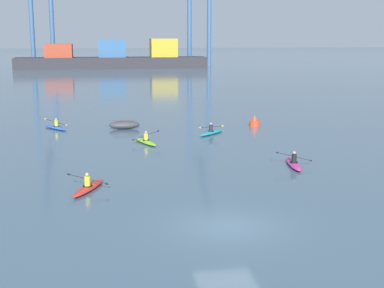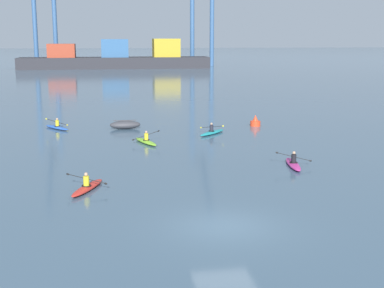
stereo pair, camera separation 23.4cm
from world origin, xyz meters
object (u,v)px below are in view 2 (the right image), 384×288
(channel_buoy, at_px, (255,122))
(kayak_teal, at_px, (212,132))
(kayak_lime, at_px, (146,141))
(kayak_magenta, at_px, (293,164))
(container_barge, at_px, (116,59))
(kayak_red, at_px, (87,187))
(gantry_crane_west, at_px, (43,1))
(kayak_blue, at_px, (57,127))
(capsized_dinghy, at_px, (125,125))

(channel_buoy, distance_m, kayak_teal, 5.72)
(kayak_lime, distance_m, kayak_magenta, 11.96)
(container_barge, height_order, kayak_red, container_barge)
(gantry_crane_west, height_order, kayak_blue, gantry_crane_west)
(kayak_lime, bearing_deg, kayak_red, -108.15)
(container_barge, distance_m, kayak_teal, 97.98)
(gantry_crane_west, relative_size, kayak_red, 11.20)
(gantry_crane_west, bearing_deg, container_barge, -34.50)
(kayak_blue, bearing_deg, kayak_magenta, -46.93)
(capsized_dinghy, xyz_separation_m, kayak_teal, (6.80, -3.76, -0.18))
(container_barge, bearing_deg, capsized_dinghy, -91.02)
(kayak_lime, bearing_deg, capsized_dinghy, 100.46)
(capsized_dinghy, xyz_separation_m, kayak_blue, (-5.74, 0.85, -0.18))
(container_barge, xyz_separation_m, kayak_blue, (-7.42, -93.21, -2.31))
(kayak_teal, distance_m, kayak_red, 17.69)
(container_barge, bearing_deg, gantry_crane_west, 145.50)
(channel_buoy, distance_m, kayak_lime, 11.99)
(gantry_crane_west, xyz_separation_m, channel_buoy, (28.27, -107.15, -16.86))
(kayak_lime, relative_size, kayak_red, 1.01)
(capsized_dinghy, bearing_deg, kayak_magenta, -58.46)
(channel_buoy, relative_size, kayak_red, 0.30)
(gantry_crane_west, bearing_deg, kayak_blue, -83.99)
(kayak_magenta, bearing_deg, channel_buoy, 82.76)
(kayak_blue, distance_m, kayak_red, 19.78)
(gantry_crane_west, distance_m, kayak_teal, 114.36)
(capsized_dinghy, relative_size, kayak_blue, 0.84)
(kayak_red, bearing_deg, kayak_lime, 71.85)
(channel_buoy, bearing_deg, gantry_crane_west, 104.78)
(container_barge, bearing_deg, kayak_red, -92.21)
(capsized_dinghy, xyz_separation_m, channel_buoy, (11.38, -0.33, 0.01))
(capsized_dinghy, bearing_deg, kayak_red, -98.15)
(channel_buoy, relative_size, kayak_teal, 0.35)
(gantry_crane_west, distance_m, capsized_dinghy, 109.45)
(kayak_blue, distance_m, kayak_teal, 13.37)
(kayak_lime, xyz_separation_m, kayak_magenta, (8.22, -8.68, 0.00))
(gantry_crane_west, height_order, kayak_lime, gantry_crane_west)
(container_barge, height_order, gantry_crane_west, gantry_crane_west)
(kayak_teal, bearing_deg, kayak_blue, 159.84)
(container_barge, distance_m, kayak_magenta, 109.78)
(kayak_blue, relative_size, kayak_magenta, 0.90)
(gantry_crane_west, relative_size, kayak_magenta, 10.90)
(kayak_lime, relative_size, kayak_teal, 1.18)
(gantry_crane_west, relative_size, kayak_teal, 12.99)
(gantry_crane_west, relative_size, kayak_blue, 12.05)
(kayak_lime, height_order, kayak_magenta, same)
(container_barge, bearing_deg, channel_buoy, -84.13)
(kayak_magenta, bearing_deg, gantry_crane_west, 102.17)
(kayak_teal, bearing_deg, capsized_dinghy, 151.10)
(kayak_blue, bearing_deg, container_barge, 85.45)
(container_barge, xyz_separation_m, kayak_teal, (5.13, -97.82, -2.31))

